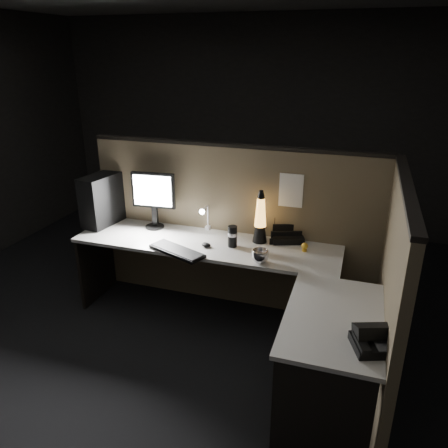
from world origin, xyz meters
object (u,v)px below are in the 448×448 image
(keyboard, at_px, (177,251))
(desk_phone, at_px, (374,339))
(pc_tower, at_px, (103,199))
(lava_lamp, at_px, (260,221))
(monitor, at_px, (153,195))

(keyboard, relative_size, desk_phone, 1.72)
(keyboard, xyz_separation_m, desk_phone, (1.54, -0.79, 0.04))
(pc_tower, distance_m, lava_lamp, 1.51)
(keyboard, xyz_separation_m, lava_lamp, (0.59, 0.42, 0.18))
(monitor, height_order, lava_lamp, monitor)
(pc_tower, bearing_deg, keyboard, -14.29)
(monitor, relative_size, keyboard, 1.04)
(pc_tower, bearing_deg, lava_lamp, 9.97)
(monitor, distance_m, keyboard, 0.68)
(desk_phone, bearing_deg, pc_tower, 134.70)
(keyboard, relative_size, lava_lamp, 1.08)
(pc_tower, relative_size, keyboard, 0.94)
(monitor, xyz_separation_m, desk_phone, (1.96, -1.23, -0.26))
(monitor, xyz_separation_m, keyboard, (0.42, -0.45, -0.30))
(pc_tower, relative_size, desk_phone, 1.63)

